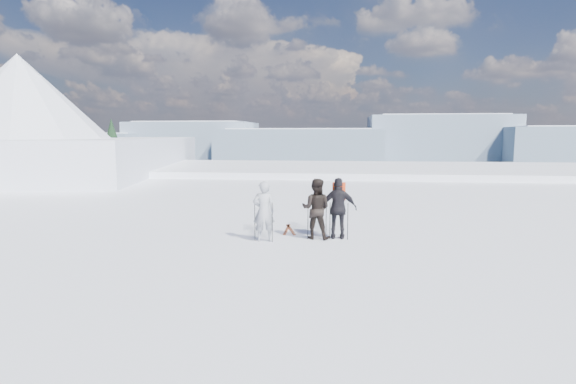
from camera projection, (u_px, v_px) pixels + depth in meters
name	position (u px, v px, depth m)	size (l,w,h in m)	color
lake_basin	(342.00, 242.00, 41.42)	(820.00, 820.00, 71.62)	white
far_mountain_range	(370.00, 145.00, 456.63)	(770.00, 110.00, 53.00)	slate
near_ridge	(66.00, 205.00, 43.42)	(31.37, 35.68, 25.62)	white
skier_grey	(264.00, 211.00, 14.10)	(0.70, 0.46, 1.91)	#969AA4
skier_dark	(316.00, 209.00, 14.44)	(0.95, 0.74, 1.96)	black
skier_pack	(339.00, 208.00, 14.42)	(1.16, 0.48, 1.98)	black
backpack	(339.00, 168.00, 14.51)	(0.42, 0.24, 0.57)	#EC4016
ski_poles	(306.00, 222.00, 14.27)	(2.94, 0.69, 1.25)	black
skis_loose	(289.00, 230.00, 15.86)	(0.52, 1.70, 0.03)	black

